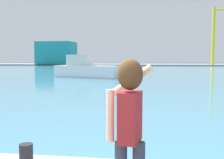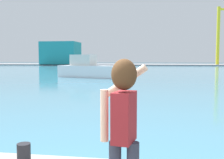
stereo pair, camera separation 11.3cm
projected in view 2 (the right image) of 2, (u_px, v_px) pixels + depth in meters
ground_plane at (147, 70)px, 52.05m from camera, size 220.00×220.00×0.00m
harbor_water at (147, 70)px, 54.02m from camera, size 140.00×100.00×0.02m
far_shore_dock at (150, 65)px, 93.42m from camera, size 140.00×20.00×0.35m
person_photographer at (123, 120)px, 2.94m from camera, size 0.53×0.57×1.74m
harbor_bollard at (24, 155)px, 4.34m from camera, size 0.22×0.22×0.36m
boat_moored at (89, 69)px, 31.07m from camera, size 8.26×4.64×2.66m
warehouse_left at (61, 53)px, 91.85m from camera, size 12.03×9.41×7.57m
port_crane at (221, 31)px, 84.03m from camera, size 9.58×2.37×18.15m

